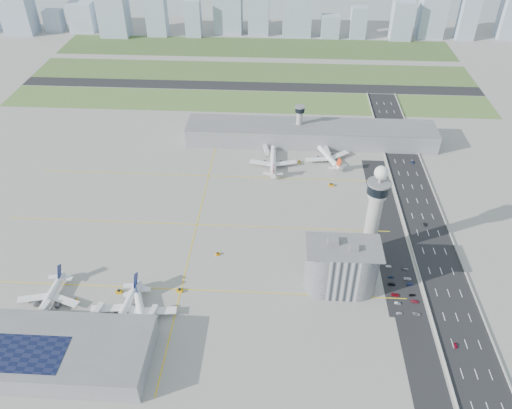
# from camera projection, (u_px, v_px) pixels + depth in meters

# --- Properties ---
(ground) EXTENTS (1000.00, 1000.00, 0.00)m
(ground) POSITION_uv_depth(u_px,v_px,m) (253.00, 257.00, 312.56)
(ground) COLOR #9F9C94
(grass_strip_0) EXTENTS (480.00, 50.00, 0.08)m
(grass_strip_0) POSITION_uv_depth(u_px,v_px,m) (247.00, 101.00, 493.39)
(grass_strip_0) COLOR #506D34
(grass_strip_0) RESTS_ON ground
(grass_strip_1) EXTENTS (480.00, 60.00, 0.08)m
(grass_strip_1) POSITION_uv_depth(u_px,v_px,m) (252.00, 72.00, 553.38)
(grass_strip_1) COLOR #405C2B
(grass_strip_1) RESTS_ON ground
(grass_strip_2) EXTENTS (480.00, 70.00, 0.08)m
(grass_strip_2) POSITION_uv_depth(u_px,v_px,m) (256.00, 47.00, 617.36)
(grass_strip_2) COLOR #425E2C
(grass_strip_2) RESTS_ON ground
(runway) EXTENTS (480.00, 22.00, 0.10)m
(runway) POSITION_uv_depth(u_px,v_px,m) (249.00, 86.00, 522.97)
(runway) COLOR black
(runway) RESTS_ON ground
(highway) EXTENTS (28.00, 500.00, 0.10)m
(highway) POSITION_uv_depth(u_px,v_px,m) (439.00, 264.00, 307.24)
(highway) COLOR black
(highway) RESTS_ON ground
(barrier_left) EXTENTS (0.60, 500.00, 1.20)m
(barrier_left) POSITION_uv_depth(u_px,v_px,m) (416.00, 263.00, 307.56)
(barrier_left) COLOR #9E9E99
(barrier_left) RESTS_ON ground
(barrier_right) EXTENTS (0.60, 500.00, 1.20)m
(barrier_right) POSITION_uv_depth(u_px,v_px,m) (462.00, 264.00, 306.27)
(barrier_right) COLOR #9E9E99
(barrier_right) RESTS_ON ground
(landside_road) EXTENTS (18.00, 260.00, 0.08)m
(landside_road) POSITION_uv_depth(u_px,v_px,m) (401.00, 274.00, 300.40)
(landside_road) COLOR black
(landside_road) RESTS_ON ground
(parking_lot) EXTENTS (20.00, 44.00, 0.10)m
(parking_lot) POSITION_uv_depth(u_px,v_px,m) (401.00, 288.00, 290.89)
(parking_lot) COLOR black
(parking_lot) RESTS_ON ground
(taxiway_line_h_0) EXTENTS (260.00, 0.60, 0.01)m
(taxiway_line_h_0) POSITION_uv_depth(u_px,v_px,m) (181.00, 289.00, 290.40)
(taxiway_line_h_0) COLOR yellow
(taxiway_line_h_0) RESTS_ON ground
(taxiway_line_h_1) EXTENTS (260.00, 0.60, 0.01)m
(taxiway_line_h_1) POSITION_uv_depth(u_px,v_px,m) (197.00, 225.00, 338.38)
(taxiway_line_h_1) COLOR yellow
(taxiway_line_h_1) RESTS_ON ground
(taxiway_line_h_2) EXTENTS (260.00, 0.60, 0.01)m
(taxiway_line_h_2) POSITION_uv_depth(u_px,v_px,m) (209.00, 176.00, 386.37)
(taxiway_line_h_2) COLOR yellow
(taxiway_line_h_2) RESTS_ON ground
(taxiway_line_v) EXTENTS (0.60, 260.00, 0.01)m
(taxiway_line_v) POSITION_uv_depth(u_px,v_px,m) (197.00, 225.00, 338.38)
(taxiway_line_v) COLOR yellow
(taxiway_line_v) RESTS_ON ground
(control_tower) EXTENTS (14.00, 14.00, 64.50)m
(control_tower) POSITION_uv_depth(u_px,v_px,m) (375.00, 209.00, 294.67)
(control_tower) COLOR #ADAAA5
(control_tower) RESTS_ON ground
(secondary_tower) EXTENTS (8.60, 8.60, 31.90)m
(secondary_tower) POSITION_uv_depth(u_px,v_px,m) (299.00, 121.00, 419.89)
(secondary_tower) COLOR #ADAAA5
(secondary_tower) RESTS_ON ground
(admin_building) EXTENTS (42.00, 24.00, 33.50)m
(admin_building) POSITION_uv_depth(u_px,v_px,m) (341.00, 267.00, 283.41)
(admin_building) COLOR #B2B2B7
(admin_building) RESTS_ON ground
(terminal_pier) EXTENTS (210.00, 32.00, 15.80)m
(terminal_pier) POSITION_uv_depth(u_px,v_px,m) (310.00, 134.00, 424.35)
(terminal_pier) COLOR gray
(terminal_pier) RESTS_ON ground
(near_terminal) EXTENTS (84.00, 42.00, 13.00)m
(near_terminal) POSITION_uv_depth(u_px,v_px,m) (65.00, 353.00, 247.16)
(near_terminal) COLOR gray
(near_terminal) RESTS_ON ground
(airplane_near_a) EXTENTS (37.95, 44.05, 11.91)m
(airplane_near_a) POSITION_uv_depth(u_px,v_px,m) (46.00, 297.00, 277.36)
(airplane_near_a) COLOR white
(airplane_near_a) RESTS_ON ground
(airplane_near_b) EXTENTS (44.58, 50.48, 12.81)m
(airplane_near_b) POSITION_uv_depth(u_px,v_px,m) (122.00, 309.00, 269.92)
(airplane_near_b) COLOR white
(airplane_near_b) RESTS_ON ground
(airplane_near_c) EXTENTS (52.90, 56.66, 12.74)m
(airplane_near_c) POSITION_uv_depth(u_px,v_px,m) (141.00, 313.00, 267.60)
(airplane_near_c) COLOR white
(airplane_near_c) RESTS_ON ground
(airplane_far_a) EXTENTS (39.06, 45.60, 12.51)m
(airplane_far_a) POSITION_uv_depth(u_px,v_px,m) (273.00, 158.00, 395.49)
(airplane_far_a) COLOR white
(airplane_far_a) RESTS_ON ground
(airplane_far_b) EXTENTS (53.19, 56.79, 12.69)m
(airplane_far_b) POSITION_uv_depth(u_px,v_px,m) (327.00, 152.00, 402.29)
(airplane_far_b) COLOR white
(airplane_far_b) RESTS_ON ground
(jet_bridge_near_0) EXTENTS (5.39, 14.31, 5.70)m
(jet_bridge_near_0) POSITION_uv_depth(u_px,v_px,m) (36.00, 322.00, 267.26)
(jet_bridge_near_0) COLOR silver
(jet_bridge_near_0) RESTS_ON ground
(jet_bridge_near_1) EXTENTS (5.39, 14.31, 5.70)m
(jet_bridge_near_1) POSITION_uv_depth(u_px,v_px,m) (91.00, 325.00, 265.88)
(jet_bridge_near_1) COLOR silver
(jet_bridge_near_1) RESTS_ON ground
(jet_bridge_near_2) EXTENTS (5.39, 14.31, 5.70)m
(jet_bridge_near_2) POSITION_uv_depth(u_px,v_px,m) (146.00, 327.00, 264.50)
(jet_bridge_near_2) COLOR silver
(jet_bridge_near_2) RESTS_ON ground
(jet_bridge_far_0) EXTENTS (5.39, 14.31, 5.70)m
(jet_bridge_far_0) POSITION_uv_depth(u_px,v_px,m) (265.00, 147.00, 416.32)
(jet_bridge_far_0) COLOR silver
(jet_bridge_far_0) RESTS_ON ground
(jet_bridge_far_1) EXTENTS (5.39, 14.31, 5.70)m
(jet_bridge_far_1) POSITION_uv_depth(u_px,v_px,m) (325.00, 149.00, 414.03)
(jet_bridge_far_1) COLOR silver
(jet_bridge_far_1) RESTS_ON ground
(tug_0) EXTENTS (3.29, 2.82, 1.61)m
(tug_0) POSITION_uv_depth(u_px,v_px,m) (75.00, 300.00, 282.57)
(tug_0) COLOR #F98F00
(tug_0) RESTS_ON ground
(tug_1) EXTENTS (3.62, 2.50, 2.10)m
(tug_1) POSITION_uv_depth(u_px,v_px,m) (119.00, 291.00, 287.67)
(tug_1) COLOR #CD940A
(tug_1) RESTS_ON ground
(tug_2) EXTENTS (3.80, 2.87, 2.04)m
(tug_2) POSITION_uv_depth(u_px,v_px,m) (180.00, 290.00, 288.48)
(tug_2) COLOR #D49405
(tug_2) RESTS_ON ground
(tug_3) EXTENTS (3.30, 3.05, 1.58)m
(tug_3) POSITION_uv_depth(u_px,v_px,m) (218.00, 254.00, 313.69)
(tug_3) COLOR #FB9100
(tug_3) RESTS_ON ground
(tug_4) EXTENTS (2.65, 3.36, 1.74)m
(tug_4) POSITION_uv_depth(u_px,v_px,m) (299.00, 162.00, 401.38)
(tug_4) COLOR gold
(tug_4) RESTS_ON ground
(tug_5) EXTENTS (3.52, 2.46, 2.01)m
(tug_5) POSITION_uv_depth(u_px,v_px,m) (331.00, 185.00, 374.84)
(tug_5) COLOR orange
(tug_5) RESTS_ON ground
(car_lot_0) EXTENTS (3.52, 1.62, 1.17)m
(car_lot_0) POSITION_uv_depth(u_px,v_px,m) (399.00, 313.00, 275.32)
(car_lot_0) COLOR silver
(car_lot_0) RESTS_ON ground
(car_lot_1) EXTENTS (3.76, 1.51, 1.21)m
(car_lot_1) POSITION_uv_depth(u_px,v_px,m) (398.00, 303.00, 281.04)
(car_lot_1) COLOR #9098A0
(car_lot_1) RESTS_ON ground
(car_lot_2) EXTENTS (4.73, 2.62, 1.25)m
(car_lot_2) POSITION_uv_depth(u_px,v_px,m) (395.00, 295.00, 286.12)
(car_lot_2) COLOR maroon
(car_lot_2) RESTS_ON ground
(car_lot_3) EXTENTS (4.41, 1.89, 1.26)m
(car_lot_3) POSITION_uv_depth(u_px,v_px,m) (392.00, 284.00, 292.88)
(car_lot_3) COLOR black
(car_lot_3) RESTS_ON ground
(car_lot_4) EXTENTS (3.36, 1.36, 1.14)m
(car_lot_4) POSITION_uv_depth(u_px,v_px,m) (391.00, 277.00, 297.73)
(car_lot_4) COLOR navy
(car_lot_4) RESTS_ON ground
(car_lot_5) EXTENTS (3.38, 1.37, 1.09)m
(car_lot_5) POSITION_uv_depth(u_px,v_px,m) (389.00, 266.00, 304.99)
(car_lot_5) COLOR white
(car_lot_5) RESTS_ON ground
(car_lot_6) EXTENTS (4.63, 2.68, 1.22)m
(car_lot_6) POSITION_uv_depth(u_px,v_px,m) (417.00, 314.00, 274.72)
(car_lot_6) COLOR #9B9B9B
(car_lot_6) RESTS_ON ground
(car_lot_7) EXTENTS (4.52, 2.26, 1.26)m
(car_lot_7) POSITION_uv_depth(u_px,v_px,m) (415.00, 301.00, 282.13)
(car_lot_7) COLOR maroon
(car_lot_7) RESTS_ON ground
(car_lot_8) EXTENTS (3.76, 1.96, 1.22)m
(car_lot_8) POSITION_uv_depth(u_px,v_px,m) (412.00, 295.00, 286.00)
(car_lot_8) COLOR black
(car_lot_8) RESTS_ON ground
(car_lot_9) EXTENTS (4.01, 1.77, 1.28)m
(car_lot_9) POSITION_uv_depth(u_px,v_px,m) (410.00, 284.00, 292.85)
(car_lot_9) COLOR #151E48
(car_lot_9) RESTS_ON ground
(car_lot_10) EXTENTS (4.63, 2.31, 1.26)m
(car_lot_10) POSITION_uv_depth(u_px,v_px,m) (408.00, 279.00, 296.43)
(car_lot_10) COLOR silver
(car_lot_10) RESTS_ON ground
(car_lot_11) EXTENTS (3.90, 1.79, 1.10)m
(car_lot_11) POSITION_uv_depth(u_px,v_px,m) (406.00, 269.00, 303.03)
(car_lot_11) COLOR gray
(car_lot_11) RESTS_ON ground
(car_hw_0) EXTENTS (1.85, 3.60, 1.17)m
(car_hw_0) POSITION_uv_depth(u_px,v_px,m) (456.00, 346.00, 257.87)
(car_hw_0) COLOR maroon
(car_hw_0) RESTS_ON ground
(car_hw_1) EXTENTS (1.48, 3.63, 1.17)m
(car_hw_1) POSITION_uv_depth(u_px,v_px,m) (425.00, 225.00, 337.46)
(car_hw_1) COLOR black
(car_hw_1) RESTS_ON ground
(car_hw_2) EXTENTS (2.29, 4.32, 1.16)m
(car_hw_2) POSITION_uv_depth(u_px,v_px,m) (413.00, 162.00, 401.10)
(car_hw_2) COLOR navy
(car_hw_2) RESTS_ON ground
(car_hw_4) EXTENTS (1.60, 3.42, 1.13)m
(car_hw_4) POSITION_uv_depth(u_px,v_px,m) (385.00, 126.00, 451.23)
(car_hw_4) COLOR gray
(car_hw_4) RESTS_ON ground
(skyline_bldg_1) EXTENTS (37.63, 30.10, 65.60)m
(skyline_bldg_1) POSITION_uv_depth(u_px,v_px,m) (17.00, 7.00, 642.12)
(skyline_bldg_1) COLOR #9EADC1
(skyline_bldg_1) RESTS_ON ground
(skyline_bldg_2) EXTENTS (22.81, 18.25, 26.79)m
(skyline_bldg_2) POSITION_uv_depth(u_px,v_px,m) (54.00, 20.00, 661.94)
(skyline_bldg_2) COLOR #9EADC1
(skyline_bldg_2) RESTS_ON ground
(skyline_bldg_3) EXTENTS (32.30, 25.84, 36.93)m
(skyline_bldg_3) POSITION_uv_depth(u_px,v_px,m) (82.00, 17.00, 658.08)
(skyline_bldg_3) COLOR #9EADC1
(skyline_bldg_3) RESTS_ON ground
(skyline_bldg_4) EXTENTS (35.81, 28.65, 60.36)m
(skyline_bldg_4) POSITION_uv_depth(u_px,v_px,m) (113.00, 12.00, 635.94)
(skyline_bldg_4) COLOR #9EADC1
(skyline_bldg_4) RESTS_ON ground
(skyline_bldg_5) EXTENTS (25.49, 20.39, 66.89)m
(skyline_bldg_5) POSITION_uv_depth(u_px,v_px,m) (156.00, 9.00, 635.06)
(skyline_bldg_5) COLOR #9EADC1
(skyline_bldg_5) RESTS_ON ground
(skyline_bldg_6) EXTENTS (20.04, 16.03, 45.20)m
(skyline_bldg_6) POSITION_uv_depth(u_px,v_px,m) (193.00, 18.00, 637.96)
(skyline_bldg_6) COLOR #9EADC1
(skyline_bldg_6) RESTS_ON ground
(skyline_bldg_7) EXTENTS (35.76, 28.61, 61.22)m
(skyline_bldg_7) POSITION_uv_depth(u_px,v_px,m) (228.00, 8.00, 646.37)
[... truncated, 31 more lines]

